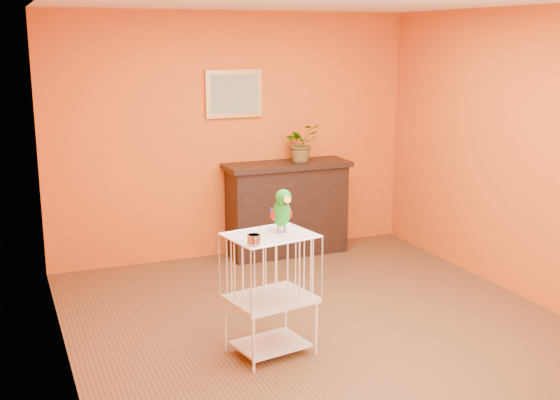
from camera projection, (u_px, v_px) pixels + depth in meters
name	position (u px, v px, depth m)	size (l,w,h in m)	color
ground	(324.00, 328.00, 5.75)	(4.50, 4.50, 0.00)	brown
room_shell	(327.00, 136.00, 5.39)	(4.50, 4.50, 4.50)	#D05413
console_cabinet	(287.00, 208.00, 7.64)	(1.37, 0.49, 1.01)	black
potted_plant	(301.00, 147.00, 7.56)	(0.37, 0.41, 0.32)	#26722D
framed_picture	(234.00, 94.00, 7.35)	(0.62, 0.04, 0.50)	#C39345
birdcage	(270.00, 293.00, 5.18)	(0.67, 0.56, 0.93)	silver
feed_cup	(254.00, 239.00, 4.82)	(0.10, 0.10, 0.07)	silver
parrot	(282.00, 210.00, 5.11)	(0.16, 0.30, 0.33)	#59544C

